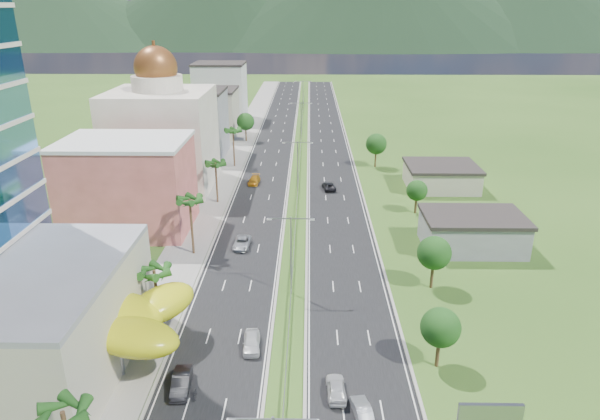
{
  "coord_description": "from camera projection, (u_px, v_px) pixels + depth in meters",
  "views": [
    {
      "loc": [
        2.24,
        -52.48,
        36.01
      ],
      "look_at": [
        0.95,
        22.92,
        7.0
      ],
      "focal_mm": 32.0,
      "sensor_mm": 36.0,
      "label": 1
    }
  ],
  "objects": [
    {
      "name": "midrise_white",
      "position": [
        221.0,
        93.0,
        175.79
      ],
      "size": [
        16.0,
        15.0,
        18.0
      ],
      "primitive_type": "cube",
      "color": "silver",
      "rests_on": "ground"
    },
    {
      "name": "palm_tree_d",
      "position": [
        216.0,
        165.0,
        101.48
      ],
      "size": [
        3.6,
        3.6,
        8.6
      ],
      "color": "#47301C",
      "rests_on": "ground"
    },
    {
      "name": "streetlight_median_e",
      "position": [
        303.0,
        93.0,
        190.17
      ],
      "size": [
        6.04,
        0.25,
        11.0
      ],
      "color": "gray",
      "rests_on": "ground"
    },
    {
      "name": "car_white_near_left",
      "position": [
        252.0,
        342.0,
        59.64
      ],
      "size": [
        2.17,
        4.73,
        1.57
      ],
      "primitive_type": "imported",
      "rotation": [
        0.0,
        0.0,
        0.07
      ],
      "color": "silver",
      "rests_on": "road_left"
    },
    {
      "name": "midrise_beige",
      "position": [
        209.0,
        113.0,
        155.23
      ],
      "size": [
        16.0,
        15.0,
        13.0
      ],
      "primitive_type": "cube",
      "color": "#B8AF97",
      "rests_on": "ground"
    },
    {
      "name": "car_dark_far_right",
      "position": [
        329.0,
        186.0,
        111.12
      ],
      "size": [
        3.14,
        5.45,
        1.43
      ],
      "primitive_type": "imported",
      "rotation": [
        0.0,
        0.0,
        3.3
      ],
      "color": "black",
      "rests_on": "road_right"
    },
    {
      "name": "streetlight_median_c",
      "position": [
        298.0,
        162.0,
        106.18
      ],
      "size": [
        6.04,
        0.25,
        11.0
      ],
      "color": "gray",
      "rests_on": "ground"
    },
    {
      "name": "leafy_tree_rc",
      "position": [
        417.0,
        191.0,
        97.35
      ],
      "size": [
        3.85,
        3.85,
        6.33
      ],
      "color": "#47301C",
      "rests_on": "ground"
    },
    {
      "name": "palm_tree_a",
      "position": [
        63.0,
        417.0,
        38.78
      ],
      "size": [
        3.6,
        3.6,
        9.1
      ],
      "color": "#47301C",
      "rests_on": "ground"
    },
    {
      "name": "sidewalk_left",
      "position": [
        239.0,
        145.0,
        146.18
      ],
      "size": [
        7.0,
        260.0,
        0.12
      ],
      "primitive_type": "cube",
      "color": "gray",
      "rests_on": "ground"
    },
    {
      "name": "domed_building",
      "position": [
        162.0,
        133.0,
        109.64
      ],
      "size": [
        20.0,
        20.0,
        28.7
      ],
      "color": "beige",
      "rests_on": "ground"
    },
    {
      "name": "car_silver_mid_left",
      "position": [
        242.0,
        243.0,
        84.62
      ],
      "size": [
        2.64,
        5.38,
        1.47
      ],
      "primitive_type": "imported",
      "rotation": [
        0.0,
        0.0,
        -0.04
      ],
      "color": "#9B9EA3",
      "rests_on": "road_left"
    },
    {
      "name": "car_silver_right",
      "position": [
        362.0,
        410.0,
        49.71
      ],
      "size": [
        2.12,
        4.4,
        1.39
      ],
      "primitive_type": "imported",
      "rotation": [
        0.0,
        0.0,
        3.3
      ],
      "color": "#97999E",
      "rests_on": "road_right"
    },
    {
      "name": "leafy_tree_ra",
      "position": [
        441.0,
        328.0,
        55.3
      ],
      "size": [
        4.2,
        4.2,
        6.9
      ],
      "color": "#47301C",
      "rests_on": "ground"
    },
    {
      "name": "midrise_grey",
      "position": [
        193.0,
        124.0,
        134.16
      ],
      "size": [
        16.0,
        15.0,
        16.0
      ],
      "primitive_type": "cube",
      "color": "gray",
      "rests_on": "ground"
    },
    {
      "name": "leafy_tree_lfar",
      "position": [
        246.0,
        122.0,
        148.84
      ],
      "size": [
        4.9,
        4.9,
        8.05
      ],
      "color": "#47301C",
      "rests_on": "ground"
    },
    {
      "name": "shed_far",
      "position": [
        441.0,
        177.0,
        112.0
      ],
      "size": [
        14.0,
        12.0,
        4.4
      ],
      "primitive_type": "cube",
      "color": "#B8AF97",
      "rests_on": "ground"
    },
    {
      "name": "lime_canopy",
      "position": [
        99.0,
        317.0,
        56.73
      ],
      "size": [
        18.0,
        15.0,
        7.4
      ],
      "color": "#BEBD12",
      "rests_on": "ground"
    },
    {
      "name": "ground",
      "position": [
        288.0,
        337.0,
        61.94
      ],
      "size": [
        500.0,
        500.0,
        0.0
      ],
      "primitive_type": "plane",
      "color": "#2D5119",
      "rests_on": "ground"
    },
    {
      "name": "mountain_ridge",
      "position": [
        374.0,
        48.0,
        480.92
      ],
      "size": [
        860.0,
        140.0,
        90.0
      ],
      "primitive_type": null,
      "color": "black",
      "rests_on": "ground"
    },
    {
      "name": "median_guardrail",
      "position": [
        300.0,
        162.0,
        128.9
      ],
      "size": [
        0.1,
        216.06,
        0.76
      ],
      "color": "gray",
      "rests_on": "ground"
    },
    {
      "name": "palm_tree_b",
      "position": [
        154.0,
        274.0,
        61.52
      ],
      "size": [
        3.6,
        3.6,
        8.1
      ],
      "color": "#47301C",
      "rests_on": "ground"
    },
    {
      "name": "streetlight_median_d",
      "position": [
        301.0,
        118.0,
        148.17
      ],
      "size": [
        6.04,
        0.25,
        11.0
      ],
      "color": "gray",
      "rests_on": "ground"
    },
    {
      "name": "car_dark_left",
      "position": [
        181.0,
        382.0,
        53.21
      ],
      "size": [
        2.16,
        5.1,
        1.64
      ],
      "primitive_type": "imported",
      "rotation": [
        0.0,
        0.0,
        0.09
      ],
      "color": "black",
      "rests_on": "road_left"
    },
    {
      "name": "palm_tree_e",
      "position": [
        233.0,
        132.0,
        124.53
      ],
      "size": [
        3.6,
        3.6,
        9.4
      ],
      "color": "#47301C",
      "rests_on": "ground"
    },
    {
      "name": "car_white_near_right",
      "position": [
        336.0,
        388.0,
        52.49
      ],
      "size": [
        2.01,
        4.63,
        1.55
      ],
      "primitive_type": "imported",
      "rotation": [
        0.0,
        0.0,
        3.18
      ],
      "color": "silver",
      "rests_on": "road_right"
    },
    {
      "name": "road_left",
      "position": [
        273.0,
        146.0,
        146.04
      ],
      "size": [
        11.0,
        260.0,
        0.04
      ],
      "primitive_type": "cube",
      "color": "black",
      "rests_on": "ground"
    },
    {
      "name": "car_yellow_far_left",
      "position": [
        254.0,
        180.0,
        114.76
      ],
      "size": [
        2.47,
        5.38,
        1.52
      ],
      "primitive_type": "imported",
      "rotation": [
        0.0,
        0.0,
        -0.07
      ],
      "color": "#C08116",
      "rests_on": "road_left"
    },
    {
      "name": "shed_near",
      "position": [
        472.0,
        233.0,
        83.92
      ],
      "size": [
        15.0,
        10.0,
        5.0
      ],
      "primitive_type": "cube",
      "color": "gray",
      "rests_on": "ground"
    },
    {
      "name": "leafy_tree_rd",
      "position": [
        376.0,
        144.0,
        124.97
      ],
      "size": [
        4.9,
        4.9,
        8.05
      ],
      "color": "#47301C",
      "rests_on": "ground"
    },
    {
      "name": "leafy_tree_rb",
      "position": [
        434.0,
        253.0,
        70.98
      ],
      "size": [
        4.55,
        4.55,
        7.47
      ],
      "color": "#47301C",
      "rests_on": "ground"
    },
    {
      "name": "motorcycle",
      "position": [
        195.0,
        393.0,
        52.15
      ],
      "size": [
        0.77,
        1.76,
        1.09
      ],
      "primitive_type": "imported",
      "rotation": [
        0.0,
        0.0,
        0.15
      ],
      "color": "black",
      "rests_on": "road_left"
    },
    {
      "name": "palm_tree_c",
      "position": [
        190.0,
        202.0,
        79.67
      ],
      "size": [
        3.6,
        3.6,
        9.6
      ],
      "color": "#47301C",
      "rests_on": "ground"
    },
    {
      "name": "pink_shophouse",
      "position": [
        129.0,
        187.0,
        89.56
      ],
      "size": [
        20.0,
        15.0,
        15.0
      ],
      "primitive_type": "cube",
      "color": "#B35449",
      "rests_on": "ground"
    },
    {
      "name": "streetlight_median_b",
      "position": [
        291.0,
        248.0,
        68.85
      ],
      "size": [
        6.04,
        0.25,
        11.0
      ],
      "color": "gray",
      "rests_on": "ground"
    },
    {
      "name": "road_right",
      "position": [
        328.0,
        146.0,
        145.8
      ],
      "size": [
        11.0,
        260.0,
        0.04
      ],
      "primitive_type": "cube",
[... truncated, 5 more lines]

